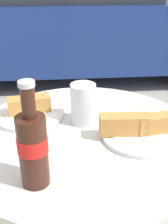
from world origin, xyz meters
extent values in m
cylinder|color=gold|center=(0.00, 0.00, 0.35)|extent=(0.08, 0.08, 0.66)
cylinder|color=gold|center=(0.00, 0.00, 0.68)|extent=(0.69, 0.69, 0.01)
cylinder|color=beige|center=(0.00, 0.00, 0.69)|extent=(0.68, 0.68, 0.02)
cylinder|color=#3D1E14|center=(-0.12, -0.19, 0.78)|extent=(0.06, 0.06, 0.16)
cylinder|color=red|center=(-0.12, -0.19, 0.80)|extent=(0.06, 0.06, 0.04)
cylinder|color=#3D1E14|center=(-0.12, -0.19, 0.89)|extent=(0.03, 0.03, 0.06)
cylinder|color=silver|center=(-0.12, -0.19, 0.93)|extent=(0.03, 0.03, 0.01)
cylinder|color=black|center=(0.00, 0.07, 0.75)|extent=(0.07, 0.07, 0.09)
cylinder|color=silver|center=(0.00, 0.07, 0.76)|extent=(0.07, 0.07, 0.12)
cylinder|color=silver|center=(0.15, -0.04, 0.71)|extent=(0.21, 0.21, 0.01)
cube|color=white|center=(0.15, -0.04, 0.71)|extent=(0.17, 0.17, 0.00)
cube|color=#B77F3D|center=(0.10, -0.03, 0.74)|extent=(0.13, 0.05, 0.05)
cube|color=#B77F3D|center=(0.19, -0.03, 0.74)|extent=(0.12, 0.06, 0.05)
cylinder|color=silver|center=(-0.16, 0.12, 0.71)|extent=(0.22, 0.22, 0.01)
cube|color=white|center=(-0.16, 0.12, 0.71)|extent=(0.18, 0.18, 0.00)
cube|color=#B77F3D|center=(-0.16, 0.12, 0.74)|extent=(0.14, 0.07, 0.05)
cube|color=navy|center=(0.11, 2.68, 0.49)|extent=(4.14, 1.75, 0.64)
cylinder|color=black|center=(1.39, 3.45, 0.32)|extent=(0.64, 0.21, 0.64)
camera|label=1|loc=(-0.06, -0.67, 1.12)|focal=45.00mm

